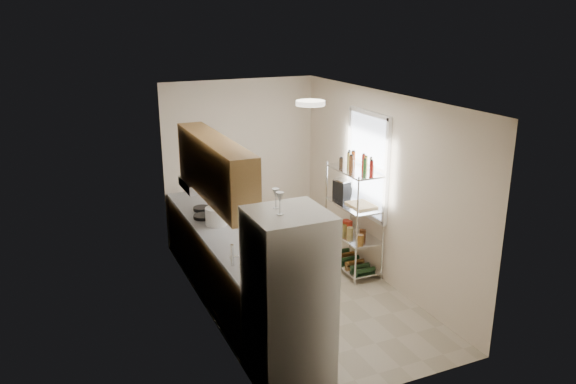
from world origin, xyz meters
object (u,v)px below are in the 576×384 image
object	(u,v)px
frying_pan_large	(203,216)
espresso_machine	(342,189)
refrigerator	(288,298)
rice_cooker	(216,216)
cutting_board	(361,205)

from	to	relation	value
frying_pan_large	espresso_machine	world-z (taller)	espresso_machine
refrigerator	frying_pan_large	xyz separation A→B (m)	(-0.14, 2.54, 0.03)
refrigerator	rice_cooker	xyz separation A→B (m)	(-0.04, 2.23, 0.12)
frying_pan_large	espresso_machine	distance (m)	2.02
frying_pan_large	cutting_board	bearing A→B (deg)	-22.23
rice_cooker	cutting_board	bearing A→B (deg)	-11.50
frying_pan_large	rice_cooker	bearing A→B (deg)	-76.31
rice_cooker	espresso_machine	size ratio (longest dim) A/B	1.07
frying_pan_large	espresso_machine	size ratio (longest dim) A/B	0.98
rice_cooker	frying_pan_large	size ratio (longest dim) A/B	1.09
cutting_board	frying_pan_large	bearing A→B (deg)	160.96
frying_pan_large	espresso_machine	xyz separation A→B (m)	(1.99, -0.28, 0.22)
refrigerator	espresso_machine	bearing A→B (deg)	50.60
frying_pan_large	cutting_board	size ratio (longest dim) A/B	0.67
frying_pan_large	cutting_board	world-z (taller)	cutting_board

